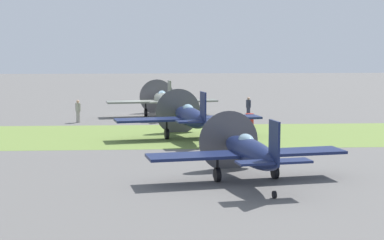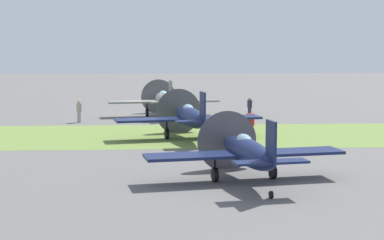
# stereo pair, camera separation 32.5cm
# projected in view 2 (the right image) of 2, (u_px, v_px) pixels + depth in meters

# --- Properties ---
(ground_plane) EXTENTS (160.00, 160.00, 0.00)m
(ground_plane) POSITION_uv_depth(u_px,v_px,m) (142.00, 116.00, 52.40)
(ground_plane) COLOR #605E5B
(grass_verge) EXTENTS (120.00, 11.00, 0.01)m
(grass_verge) POSITION_uv_depth(u_px,v_px,m) (137.00, 136.00, 40.85)
(grass_verge) COLOR olive
(grass_verge) RESTS_ON ground
(airplane_lead) EXTENTS (9.32, 7.42, 3.30)m
(airplane_lead) POSITION_uv_depth(u_px,v_px,m) (164.00, 100.00, 51.74)
(airplane_lead) COLOR slate
(airplane_lead) RESTS_ON ground
(airplane_wingman) EXTENTS (9.46, 7.54, 3.35)m
(airplane_wingman) POSITION_uv_depth(u_px,v_px,m) (190.00, 117.00, 39.27)
(airplane_wingman) COLOR #141E47
(airplane_wingman) RESTS_ON ground
(airplane_trail) EXTENTS (8.90, 7.09, 3.15)m
(airplane_trail) POSITION_uv_depth(u_px,v_px,m) (247.00, 152.00, 26.89)
(airplane_trail) COLOR #141E47
(airplane_trail) RESTS_ON ground
(ground_crew_chief) EXTENTS (0.38, 0.58, 1.73)m
(ground_crew_chief) POSITION_uv_depth(u_px,v_px,m) (250.00, 107.00, 50.45)
(ground_crew_chief) COLOR #2D3342
(ground_crew_chief) RESTS_ON ground
(ground_crew_mechanic) EXTENTS (0.46, 0.50, 1.73)m
(ground_crew_mechanic) POSITION_uv_depth(u_px,v_px,m) (79.00, 111.00, 47.80)
(ground_crew_mechanic) COLOR #9E998E
(ground_crew_mechanic) RESTS_ON ground
(fuel_drum) EXTENTS (0.60, 0.60, 0.90)m
(fuel_drum) POSITION_uv_depth(u_px,v_px,m) (250.00, 120.00, 45.86)
(fuel_drum) COLOR maroon
(fuel_drum) RESTS_ON ground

